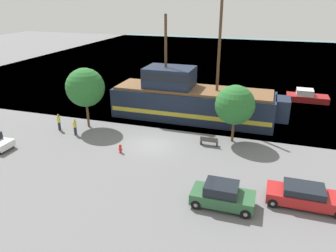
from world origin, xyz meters
TOP-DOWN VIEW (x-y plane):
  - ground_plane at (0.00, 0.00)m, footprint 160.00×160.00m
  - water_surface at (0.00, 44.00)m, footprint 80.00×80.00m
  - pirate_ship at (1.56, 7.83)m, footprint 18.46×4.73m
  - moored_boat_dockside at (14.09, 18.53)m, footprint 5.03×2.33m
  - parked_car_curb_front at (12.45, -5.51)m, footprint 4.76×1.95m
  - parked_car_curb_mid at (7.46, -7.18)m, footprint 3.98×1.95m
  - fire_hydrant at (-2.04, -2.24)m, footprint 0.42×0.25m
  - bench_promenade_east at (4.89, 1.51)m, footprint 1.57×0.45m
  - pedestrian_walking_near at (-7.84, -0.08)m, footprint 0.32×0.32m
  - pedestrian_walking_far at (-10.05, 0.51)m, footprint 0.32×0.32m
  - tree_row_east at (-7.78, 2.26)m, footprint 3.82×3.82m
  - tree_row_mideast at (6.75, 3.10)m, footprint 3.54×3.54m

SIDE VIEW (x-z plane):
  - ground_plane at x=0.00m, z-range 0.00..0.00m
  - water_surface at x=0.00m, z-range 0.00..0.00m
  - fire_hydrant at x=-2.04m, z-range 0.03..0.79m
  - bench_promenade_east at x=4.89m, z-range 0.01..0.86m
  - moored_boat_dockside at x=14.09m, z-range -0.19..1.31m
  - parked_car_curb_front at x=12.45m, z-range 0.01..1.39m
  - parked_car_curb_mid at x=7.46m, z-range -0.02..1.57m
  - pedestrian_walking_near at x=-7.84m, z-range 0.01..1.66m
  - pedestrian_walking_far at x=-10.05m, z-range 0.01..1.69m
  - pirate_ship at x=1.56m, z-range -4.02..8.15m
  - tree_row_mideast at x=6.75m, z-range 0.87..6.17m
  - tree_row_east at x=-7.78m, z-range 1.10..7.14m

